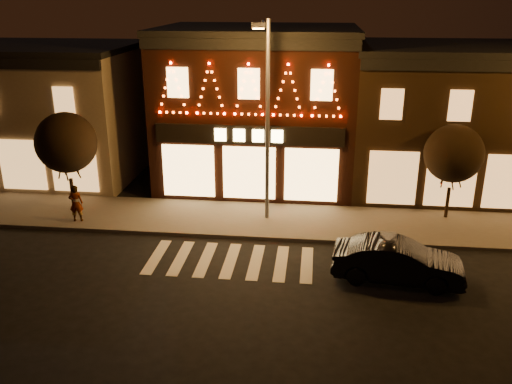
# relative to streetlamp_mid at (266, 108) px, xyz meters

# --- Properties ---
(ground) EXTENTS (120.00, 120.00, 0.00)m
(ground) POSITION_rel_streetlamp_mid_xyz_m (-1.01, -7.90, -5.31)
(ground) COLOR black
(ground) RESTS_ON ground
(sidewalk_far) EXTENTS (44.00, 4.00, 0.15)m
(sidewalk_far) POSITION_rel_streetlamp_mid_xyz_m (0.99, 0.10, -5.23)
(sidewalk_far) COLOR #47423D
(sidewalk_far) RESTS_ON ground
(building_left) EXTENTS (12.20, 8.28, 7.30)m
(building_left) POSITION_rel_streetlamp_mid_xyz_m (-14.01, 6.09, -1.65)
(building_left) COLOR #80725B
(building_left) RESTS_ON ground
(building_pulp) EXTENTS (10.20, 8.34, 8.30)m
(building_pulp) POSITION_rel_streetlamp_mid_xyz_m (-1.01, 6.08, -1.14)
(building_pulp) COLOR black
(building_pulp) RESTS_ON ground
(building_right_a) EXTENTS (9.20, 8.28, 7.50)m
(building_right_a) POSITION_rel_streetlamp_mid_xyz_m (8.49, 6.09, -1.54)
(building_right_a) COLOR #382513
(building_right_a) RESTS_ON ground
(streetlamp_mid) EXTENTS (0.60, 2.02, 8.79)m
(streetlamp_mid) POSITION_rel_streetlamp_mid_xyz_m (0.00, 0.00, 0.00)
(streetlamp_mid) COLOR #59595E
(streetlamp_mid) RESTS_ON sidewalk_far
(tree_left) EXTENTS (2.81, 2.81, 4.70)m
(tree_left) POSITION_rel_streetlamp_mid_xyz_m (-9.27, 0.26, -1.87)
(tree_left) COLOR black
(tree_left) RESTS_ON sidewalk_far
(tree_right) EXTENTS (2.61, 2.61, 4.36)m
(tree_right) POSITION_rel_streetlamp_mid_xyz_m (8.28, 1.28, -2.11)
(tree_right) COLOR black
(tree_right) RESTS_ON sidewalk_far
(dark_sedan) EXTENTS (4.84, 2.20, 1.54)m
(dark_sedan) POSITION_rel_streetlamp_mid_xyz_m (5.27, -4.74, -4.54)
(dark_sedan) COLOR black
(dark_sedan) RESTS_ON ground
(pedestrian) EXTENTS (0.68, 0.51, 1.71)m
(pedestrian) POSITION_rel_streetlamp_mid_xyz_m (-8.49, -1.09, -4.30)
(pedestrian) COLOR gray
(pedestrian) RESTS_ON sidewalk_far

